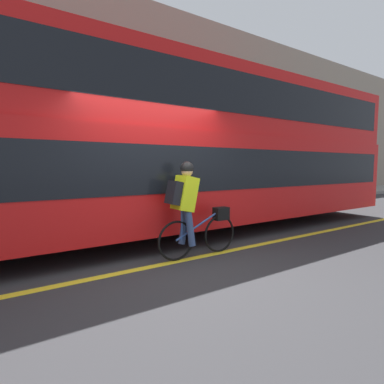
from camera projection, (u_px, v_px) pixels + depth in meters
ground_plane at (171, 265)px, 4.51m from camera, size 80.00×80.00×0.00m
road_center_line at (168, 263)px, 4.59m from camera, size 50.00×0.14×0.01m
sidewalk_curb at (84, 214)px, 8.78m from camera, size 60.00×2.43×0.15m
building_facade at (70, 96)px, 9.60m from camera, size 60.00×0.30×7.45m
bus at (194, 144)px, 6.66m from camera, size 11.25×2.56×3.52m
cyclist_on_bike at (190, 206)px, 4.80m from camera, size 1.51×0.32×1.56m
trash_bin at (69, 197)px, 8.40m from camera, size 0.52×0.52×0.95m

